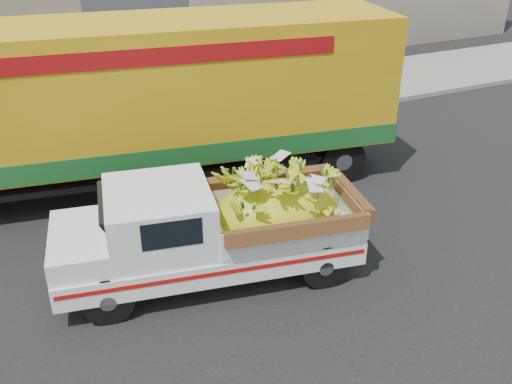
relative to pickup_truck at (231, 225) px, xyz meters
name	(u,v)px	position (x,y,z in m)	size (l,w,h in m)	color
ground	(169,296)	(-1.26, -0.21, -0.98)	(100.00, 100.00, 0.00)	black
curb	(92,151)	(-1.26, 6.45, -0.91)	(60.00, 0.25, 0.15)	gray
sidewalk	(78,125)	(-1.26, 8.55, -0.91)	(60.00, 4.00, 0.14)	gray
pickup_truck	(231,225)	(0.00, 0.00, 0.00)	(5.46, 2.80, 1.82)	black
semi_trailer	(129,101)	(-0.66, 4.00, 1.14)	(12.07, 4.35, 3.80)	black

